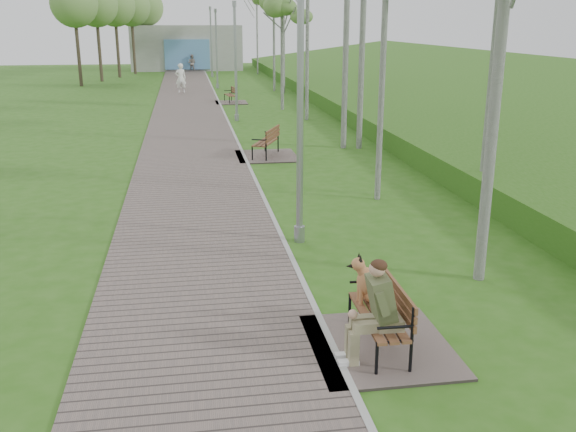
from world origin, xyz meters
The scene contains 15 objects.
ground centered at (0.00, 0.00, 0.00)m, with size 120.00×120.00×0.00m, color #2A5B13.
walkway centered at (-1.75, 21.50, 0.02)m, with size 3.50×67.00×0.04m, color #61544F.
kerb centered at (0.00, 21.50, 0.03)m, with size 0.10×67.00×0.05m, color #999993.
embankment centered at (12.00, 20.00, 0.00)m, with size 14.00×70.00×1.60m, color #427226.
building_north centered at (-1.50, 50.97, 1.99)m, with size 10.00×5.20×4.00m.
bench_main centered at (0.56, -3.62, 0.47)m, with size 1.92×2.14×1.68m.
bench_second centered at (0.72, 9.72, 0.23)m, with size 1.99×2.22×1.22m.
bench_third centered at (0.63, 24.71, 0.19)m, with size 1.72×1.91×1.06m.
lamp_post_near centered at (0.33, 1.03, 2.70)m, with size 0.22×0.22×5.78m.
lamp_post_second centered at (0.42, 17.92, 2.43)m, with size 0.20×0.20×5.21m.
lamp_post_third centered at (0.35, 32.91, 2.40)m, with size 0.20×0.20×5.14m.
lamp_post_far centered at (0.42, 42.22, 2.56)m, with size 0.21×0.21×5.47m.
pedestrian_near centered at (-2.08, 30.21, 0.92)m, with size 0.67×0.44×1.84m, color white.
pedestrian_far centered at (-1.13, 48.06, 0.76)m, with size 0.74×0.58×1.52m, color gray.
birch_distant_b centered at (4.37, 44.34, 6.06)m, with size 2.27×2.27×7.72m.
Camera 1 is at (-1.88, -11.30, 4.37)m, focal length 40.00 mm.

